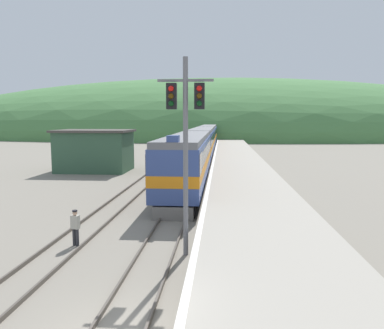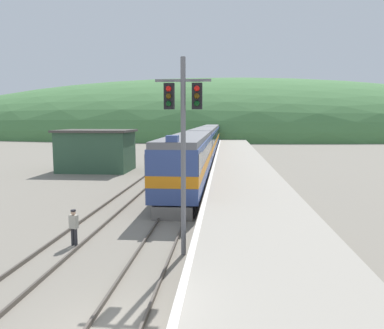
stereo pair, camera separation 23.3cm
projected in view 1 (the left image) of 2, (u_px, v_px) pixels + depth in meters
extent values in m
cube|color=#4C443D|center=(206.00, 145.00, 78.86)|extent=(0.08, 180.00, 0.16)
cube|color=#4C443D|center=(213.00, 145.00, 78.75)|extent=(0.08, 180.00, 0.16)
cube|color=#4C443D|center=(187.00, 145.00, 79.18)|extent=(0.08, 180.00, 0.16)
cube|color=#4C443D|center=(193.00, 145.00, 79.07)|extent=(0.08, 180.00, 0.16)
cube|color=#9E9689|center=(234.00, 152.00, 58.61)|extent=(5.78, 140.00, 0.95)
cube|color=silver|center=(216.00, 148.00, 58.77)|extent=(0.24, 140.00, 0.01)
ellipsoid|color=#477A42|center=(214.00, 135.00, 131.97)|extent=(216.14, 97.26, 38.21)
cube|color=#385B42|center=(95.00, 152.00, 39.92)|extent=(7.27, 5.16, 4.18)
cube|color=#47423D|center=(94.00, 131.00, 39.66)|extent=(7.77, 5.66, 0.24)
cube|color=black|center=(189.00, 183.00, 30.16)|extent=(2.39, 18.57, 0.85)
cube|color=#334784|center=(189.00, 159.00, 29.92)|extent=(2.91, 19.75, 3.06)
cube|color=orange|center=(189.00, 162.00, 29.95)|extent=(2.94, 19.77, 0.67)
cube|color=black|center=(189.00, 151.00, 29.84)|extent=(2.93, 18.57, 0.92)
cube|color=slate|center=(189.00, 137.00, 29.72)|extent=(2.74, 19.75, 0.40)
cube|color=black|center=(175.00, 163.00, 21.19)|extent=(2.95, 2.20, 1.22)
cube|color=#334784|center=(173.00, 139.00, 20.34)|extent=(0.64, 0.80, 0.36)
cube|color=slate|center=(173.00, 213.00, 20.59)|extent=(2.27, 0.40, 0.77)
cube|color=black|center=(203.00, 156.00, 51.88)|extent=(2.39, 21.01, 0.85)
cube|color=#334784|center=(203.00, 142.00, 51.65)|extent=(2.91, 22.35, 3.06)
cube|color=orange|center=(203.00, 144.00, 51.67)|extent=(2.94, 22.37, 0.67)
cube|color=black|center=(203.00, 137.00, 51.56)|extent=(2.93, 21.01, 0.92)
cube|color=slate|center=(203.00, 130.00, 51.44)|extent=(2.74, 22.35, 0.40)
cube|color=black|center=(209.00, 145.00, 74.89)|extent=(2.39, 21.01, 0.85)
cube|color=#334784|center=(209.00, 135.00, 74.65)|extent=(2.91, 22.35, 3.06)
cube|color=orange|center=(209.00, 136.00, 74.68)|extent=(2.94, 22.37, 0.67)
cube|color=black|center=(209.00, 132.00, 74.57)|extent=(2.93, 21.01, 0.92)
cube|color=slate|center=(209.00, 126.00, 74.44)|extent=(2.74, 22.35, 0.40)
cube|color=black|center=(212.00, 139.00, 97.89)|extent=(2.39, 21.01, 0.85)
cube|color=#334784|center=(212.00, 131.00, 97.66)|extent=(2.91, 22.35, 3.06)
cube|color=orange|center=(212.00, 132.00, 97.69)|extent=(2.94, 22.37, 0.67)
cube|color=black|center=(212.00, 129.00, 97.57)|extent=(2.93, 21.01, 0.92)
cube|color=slate|center=(212.00, 125.00, 97.45)|extent=(2.74, 22.35, 0.40)
cylinder|color=slate|center=(186.00, 159.00, 14.94)|extent=(0.20, 0.20, 7.95)
cube|color=slate|center=(185.00, 80.00, 14.57)|extent=(2.20, 0.10, 0.10)
cube|color=black|center=(172.00, 96.00, 14.68)|extent=(0.40, 0.28, 1.02)
sphere|color=red|center=(171.00, 89.00, 14.48)|extent=(0.22, 0.22, 0.22)
sphere|color=#412C05|center=(171.00, 96.00, 14.51)|extent=(0.22, 0.22, 0.22)
sphere|color=black|center=(171.00, 103.00, 14.55)|extent=(0.22, 0.22, 0.22)
cube|color=black|center=(200.00, 96.00, 14.60)|extent=(0.40, 0.28, 1.02)
sphere|color=red|center=(199.00, 88.00, 14.39)|extent=(0.22, 0.22, 0.22)
sphere|color=#412C05|center=(199.00, 96.00, 14.42)|extent=(0.22, 0.22, 0.22)
sphere|color=black|center=(199.00, 103.00, 14.46)|extent=(0.22, 0.22, 0.22)
cylinder|color=#2D2D33|center=(74.00, 237.00, 16.47)|extent=(0.14, 0.14, 0.78)
cylinder|color=#2D2D33|center=(77.00, 237.00, 16.41)|extent=(0.14, 0.14, 0.78)
cube|color=#B2AD9E|center=(75.00, 222.00, 16.36)|extent=(0.41, 0.31, 0.60)
sphere|color=tan|center=(75.00, 213.00, 16.31)|extent=(0.21, 0.21, 0.21)
cylinder|color=black|center=(75.00, 211.00, 16.29)|extent=(0.22, 0.22, 0.06)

